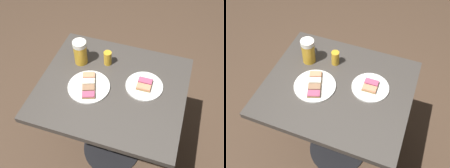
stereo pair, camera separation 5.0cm
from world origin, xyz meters
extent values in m
plane|color=#4C3828|center=(0.00, 0.00, 0.00)|extent=(6.00, 6.00, 0.00)
cylinder|color=black|center=(0.00, 0.00, 0.01)|extent=(0.44, 0.44, 0.01)
cylinder|color=black|center=(0.00, 0.00, 0.38)|extent=(0.09, 0.09, 0.73)
cube|color=#423D38|center=(0.00, 0.00, 0.75)|extent=(0.82, 0.71, 0.04)
cylinder|color=white|center=(0.12, 0.05, 0.77)|extent=(0.24, 0.24, 0.01)
cube|color=#9E7547|center=(0.14, -0.02, 0.78)|extent=(0.08, 0.06, 0.01)
cube|color=#EA8E66|center=(0.14, -0.02, 0.79)|extent=(0.08, 0.06, 0.01)
cube|color=#9E7547|center=(0.13, 0.02, 0.78)|extent=(0.08, 0.06, 0.01)
cube|color=white|center=(0.13, 0.02, 0.79)|extent=(0.08, 0.06, 0.01)
cube|color=#9E7547|center=(0.11, 0.07, 0.78)|extent=(0.08, 0.06, 0.01)
cube|color=#997051|center=(0.11, 0.07, 0.79)|extent=(0.08, 0.06, 0.01)
cube|color=#9E7547|center=(0.10, 0.11, 0.78)|extent=(0.08, 0.06, 0.01)
cube|color=#BC4C70|center=(0.10, 0.11, 0.79)|extent=(0.08, 0.06, 0.01)
cylinder|color=white|center=(-0.17, -0.05, 0.77)|extent=(0.21, 0.21, 0.01)
cube|color=#9E7547|center=(-0.17, -0.03, 0.78)|extent=(0.08, 0.04, 0.01)
cube|color=#EA8E66|center=(-0.17, -0.03, 0.79)|extent=(0.08, 0.04, 0.01)
cube|color=#9E7547|center=(-0.17, -0.08, 0.78)|extent=(0.08, 0.04, 0.01)
cube|color=#BC4C70|center=(-0.17, -0.08, 0.79)|extent=(0.08, 0.04, 0.01)
cylinder|color=gold|center=(0.24, -0.13, 0.83)|extent=(0.08, 0.08, 0.13)
cylinder|color=white|center=(0.24, -0.13, 0.91)|extent=(0.08, 0.08, 0.03)
torus|color=silver|center=(0.26, -0.17, 0.84)|extent=(0.05, 0.08, 0.09)
cylinder|color=gold|center=(0.08, -0.16, 0.81)|extent=(0.05, 0.05, 0.09)
camera|label=1|loc=(-0.28, 0.88, 1.90)|focal=41.90mm
camera|label=2|loc=(-0.33, 0.86, 1.90)|focal=41.90mm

